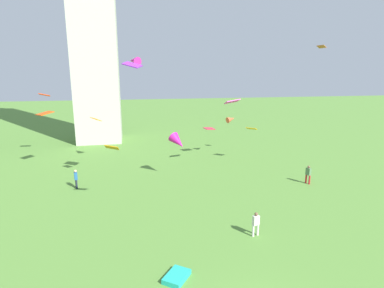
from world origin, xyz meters
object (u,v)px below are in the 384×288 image
kite_flying_4 (209,129)px  kite_flying_8 (132,65)px  kite_flying_5 (231,119)px  kite_flying_3 (252,129)px  kite_flying_6 (232,102)px  kite_flying_9 (96,119)px  kite_flying_2 (45,113)px  kite_flying_0 (44,95)px  kite_bundle_0 (177,277)px  person_0 (256,223)px  kite_flying_11 (178,142)px  kite_flying_10 (112,147)px  kite_flying_7 (322,47)px  person_1 (308,173)px  person_2 (76,178)px  kite_flying_1 (134,61)px

kite_flying_4 → kite_flying_8: (-9.67, -11.53, 7.71)m
kite_flying_5 → kite_flying_8: size_ratio=0.80×
kite_flying_3 → kite_flying_6: (-3.53, -2.98, 3.55)m
kite_flying_9 → kite_flying_2: bearing=1.0°
kite_flying_0 → kite_bundle_0: bearing=107.2°
kite_flying_4 → kite_flying_9: size_ratio=1.39×
kite_flying_6 → kite_bundle_0: size_ratio=1.06×
person_0 → kite_bundle_0: size_ratio=1.14×
kite_flying_0 → kite_flying_8: (10.50, -14.19, 3.29)m
kite_flying_0 → kite_flying_4: (20.17, -2.66, -4.42)m
kite_flying_9 → kite_flying_11: kite_flying_9 is taller
kite_flying_2 → kite_flying_8: (9.38, -9.01, 4.92)m
kite_flying_0 → kite_flying_2: 5.55m
kite_flying_3 → kite_flying_5: bearing=-25.2°
person_0 → kite_flying_0: kite_flying_0 is taller
kite_flying_2 → kite_flying_3: (23.22, -1.50, -2.24)m
kite_flying_4 → kite_flying_6: (0.65, -7.00, 4.09)m
kite_flying_6 → kite_flying_10: 14.55m
kite_flying_0 → kite_flying_7: kite_flying_7 is taller
person_1 → kite_flying_2: (-25.89, 9.84, 5.35)m
person_2 → kite_flying_0: bearing=9.3°
kite_flying_8 → kite_flying_9: bearing=-19.0°
kite_flying_9 → kite_flying_6: bearing=-132.9°
kite_flying_5 → kite_flying_7: bearing=-148.7°
kite_flying_7 → kite_flying_2: bearing=-122.9°
kite_flying_2 → kite_flying_5: size_ratio=1.35×
kite_flying_1 → kite_flying_5: kite_flying_1 is taller
kite_flying_11 → kite_flying_10: bearing=-169.0°
kite_flying_5 → kite_flying_11: size_ratio=0.60×
kite_flying_5 → kite_flying_1: bearing=97.4°
kite_flying_3 → kite_flying_7: bearing=-170.1°
kite_flying_2 → person_0: bearing=-92.4°
kite_flying_10 → kite_bundle_0: kite_flying_10 is taller
person_2 → kite_flying_4: size_ratio=1.14×
kite_bundle_0 → person_0: bearing=30.3°
person_2 → kite_flying_11: (9.88, 0.97, 2.84)m
kite_flying_5 → kite_flying_3: bearing=-172.0°
person_1 → kite_flying_5: size_ratio=1.30×
kite_flying_0 → kite_flying_3: kite_flying_0 is taller
kite_bundle_0 → kite_flying_2: bearing=116.9°
kite_flying_5 → kite_flying_9: 17.48m
kite_flying_4 → kite_flying_8: 16.91m
kite_flying_9 → kite_bundle_0: (5.23, -16.42, -6.19)m
kite_flying_3 → kite_flying_7: 11.57m
person_0 → person_2: bearing=124.0°
kite_flying_1 → kite_flying_3: (13.59, 2.13, -7.66)m
person_1 → kite_bundle_0: bearing=109.7°
kite_flying_7 → kite_flying_10: size_ratio=0.92×
kite_flying_5 → kite_flying_10: (-14.18, -13.79, 0.19)m
kite_flying_11 → kite_flying_8: bearing=-177.2°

